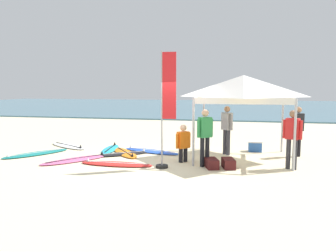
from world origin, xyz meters
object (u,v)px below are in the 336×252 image
Objects in this scene: surfboard_cyan at (110,149)px; person_grey at (227,127)px; canopy_tent at (243,86)px; surfboard_black at (122,154)px; surfboard_red at (116,164)px; cooler_box at (255,146)px; surfboard_pink at (76,159)px; person_black at (298,128)px; gear_bag_near_tent at (228,163)px; person_red at (292,135)px; surfboard_teal at (36,153)px; banner_flag at (166,115)px; person_green at (205,134)px; surfboard_orange at (125,153)px; surfboard_blue at (151,151)px; surfboard_white at (68,146)px; person_orange at (183,142)px; gear_bag_by_pole at (212,163)px.

person_grey is at bearing 0.35° from surfboard_cyan.
surfboard_black is (-4.10, -0.32, -2.35)m from canopy_tent.
cooler_box is at bearing 36.42° from surfboard_red.
surfboard_pink is 7.46m from person_black.
gear_bag_near_tent is (4.47, -1.95, 0.10)m from surfboard_cyan.
person_red and person_black have the same top height.
surfboard_red and surfboard_teal have the same top height.
person_black reaches higher than surfboard_pink.
person_grey is 3.42× the size of cooler_box.
cooler_box reaches higher than surfboard_pink.
surfboard_cyan is 3.86m from banner_flag.
surfboard_black is 1.14× the size of person_green.
surfboard_orange is at bearing 100.48° from surfboard_red.
surfboard_red is 2.19m from banner_flag.
canopy_tent reaches higher than surfboard_blue.
surfboard_red is 1.13× the size of surfboard_orange.
surfboard_pink is at bearing -153.89° from cooler_box.
surfboard_white is 6.74m from gear_bag_near_tent.
surfboard_red is 1.34× the size of person_grey.
cooler_box is (4.23, 3.12, 0.16)m from surfboard_red.
surfboard_red is 0.96× the size of surfboard_blue.
surfboard_red is (-3.74, -1.81, -2.35)m from canopy_tent.
gear_bag_near_tent is (-1.78, -0.25, -0.85)m from person_red.
cooler_box is (4.59, 1.63, 0.16)m from surfboard_black.
person_grey is at bearing 2.30° from surfboard_blue.
surfboard_teal is 1.37× the size of person_green.
person_red is at bearing -2.25° from surfboard_teal.
surfboard_pink is at bearing -130.37° from surfboard_orange.
surfboard_pink is at bearing 168.07° from surfboard_red.
person_orange is at bearing -21.18° from surfboard_orange.
banner_flag is (1.56, -0.04, 1.54)m from surfboard_red.
surfboard_pink is at bearing -163.13° from person_black.
canopy_tent is 5.96× the size of cooler_box.
surfboard_blue is at bearing 43.32° from surfboard_pink.
gear_bag_by_pole reaches higher than surfboard_cyan.
surfboard_orange is 3.52m from gear_bag_by_pole.
canopy_tent reaches higher than gear_bag_by_pole.
surfboard_black is 3.89× the size of cooler_box.
gear_bag_by_pole is (4.38, -0.09, 0.10)m from surfboard_pink.
surfboard_pink is at bearing -178.87° from person_green.
surfboard_white is (-1.51, 2.24, 0.00)m from surfboard_pink.
surfboard_pink is 3.81× the size of gear_bag_near_tent.
person_green is at bearing -127.54° from canopy_tent.
gear_bag_near_tent is 1.00× the size of gear_bag_by_pole.
banner_flag reaches higher than person_red.
cooler_box is (0.49, 1.31, -2.19)m from canopy_tent.
surfboard_red is at bearing -40.41° from surfboard_white.
cooler_box reaches higher than gear_bag_near_tent.
surfboard_blue is at bearing 146.74° from gear_bag_near_tent.
surfboard_red is 1.53m from surfboard_pink.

